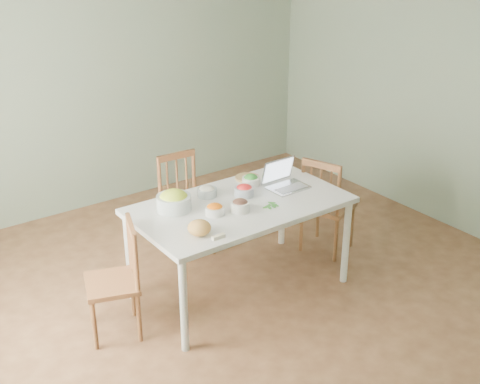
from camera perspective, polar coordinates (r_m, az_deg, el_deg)
floor at (r=5.49m, az=0.76°, el=-9.32°), size 5.00×5.00×0.00m
wall_back at (r=6.95m, az=-11.73°, el=9.70°), size 5.00×0.00×2.70m
wall_right at (r=6.61m, az=18.69°, el=8.20°), size 0.00×5.00×2.70m
dining_table at (r=5.36m, az=0.00°, el=-5.02°), size 1.76×0.99×0.83m
chair_far at (r=5.94m, az=-4.82°, el=-1.32°), size 0.45×0.43×0.96m
chair_left at (r=4.91m, az=-11.54°, el=-7.88°), size 0.50×0.51×0.93m
chair_right at (r=6.03m, az=7.98°, el=-1.04°), size 0.53×0.54×0.96m
bread_boule at (r=4.66m, az=-3.70°, el=-3.24°), size 0.20×0.20×0.11m
butter_stick at (r=4.62m, az=-1.96°, el=-4.07°), size 0.11×0.03×0.03m
bowl_squash at (r=5.05m, az=-6.01°, el=-0.76°), size 0.31×0.31×0.16m
bowl_carrot at (r=4.97m, az=-2.31°, el=-1.57°), size 0.19×0.19×0.09m
bowl_onion at (r=5.29m, az=-3.00°, el=0.08°), size 0.19×0.19×0.09m
bowl_mushroom at (r=5.01m, az=0.02°, el=-1.22°), size 0.20×0.20×0.10m
bowl_redpep at (r=5.29m, az=0.38°, el=0.16°), size 0.17×0.17×0.10m
bowl_broccoli at (r=5.50m, az=0.99°, el=1.11°), size 0.20×0.20×0.10m
flatbread at (r=5.64m, az=0.67°, el=1.29°), size 0.24×0.24×0.02m
basil_bunch at (r=5.12m, az=2.69°, el=-1.19°), size 0.17×0.17×0.02m
laptop at (r=5.41m, az=4.43°, el=1.46°), size 0.34×0.29×0.23m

